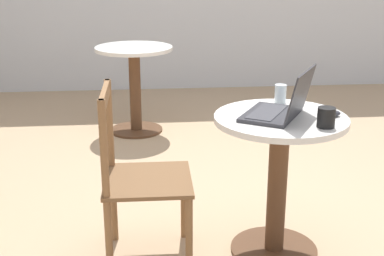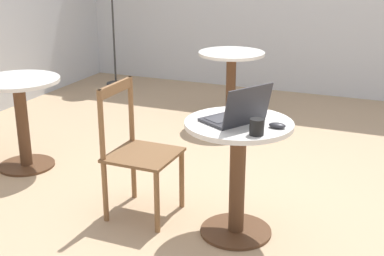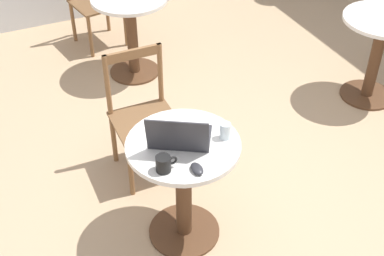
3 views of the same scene
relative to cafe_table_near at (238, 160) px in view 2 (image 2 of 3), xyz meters
The scene contains 9 objects.
ground_plane 0.65m from the cafe_table_near, ahead, with size 16.00×16.00×0.00m, color tan.
cafe_table_near is the anchor object (origin of this frame).
cafe_table_mid 2.22m from the cafe_table_near, 19.67° to the left, with size 0.66×0.66×0.75m.
cafe_table_far 2.00m from the cafe_table_near, 79.37° to the left, with size 0.66×0.66×0.75m.
chair_near_back 0.71m from the cafe_table_near, 89.33° to the left, with size 0.44×0.44×0.91m.
laptop 0.30m from the cafe_table_near, 146.51° to the left, with size 0.44×0.42×0.25m.
mouse 0.36m from the cafe_table_near, 96.11° to the right, with size 0.06×0.10×0.03m.
mug 0.38m from the cafe_table_near, 138.43° to the right, with size 0.12×0.08×0.09m.
drinking_glass 0.39m from the cafe_table_near, 12.91° to the right, with size 0.06×0.06×0.10m.
Camera 2 is at (-3.33, -0.97, 1.76)m, focal length 50.00 mm.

